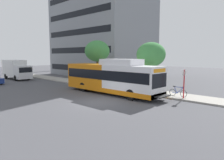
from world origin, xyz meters
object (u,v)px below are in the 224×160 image
object	(u,v)px
street_tree_near_stop	(151,55)
street_tree_mid_block	(97,51)
transit_bus	(111,78)
bicycle_parked	(178,92)
bus_stop_sign_pole	(184,82)
box_truck_background	(16,69)

from	to	relation	value
street_tree_near_stop	street_tree_mid_block	distance (m)	8.61
transit_bus	bicycle_parked	xyz separation A→B (m)	(2.78, -6.09, -1.14)
transit_bus	street_tree_mid_block	bearing A→B (deg)	58.13
bus_stop_sign_pole	box_truck_background	bearing A→B (deg)	97.58
transit_bus	box_truck_background	distance (m)	21.07
bicycle_parked	box_truck_background	xyz separation A→B (m)	(-4.06, 27.12, 1.18)
transit_bus	bus_stop_sign_pole	distance (m)	7.21
bus_stop_sign_pole	street_tree_near_stop	world-z (taller)	street_tree_near_stop
transit_bus	box_truck_background	bearing A→B (deg)	93.49
bus_stop_sign_pole	box_truck_background	world-z (taller)	box_truck_background
bicycle_parked	street_tree_near_stop	world-z (taller)	street_tree_near_stop
street_tree_mid_block	transit_bus	bearing A→B (deg)	-121.87
bus_stop_sign_pole	street_tree_near_stop	distance (m)	5.82
transit_bus	bus_stop_sign_pole	xyz separation A→B (m)	(2.42, -6.80, -0.05)
bus_stop_sign_pole	box_truck_background	size ratio (longest dim) A/B	0.37
bus_stop_sign_pole	street_tree_near_stop	bearing A→B (deg)	67.49
street_tree_near_stop	box_truck_background	xyz separation A→B (m)	(-5.72, 22.95, -2.35)
bicycle_parked	box_truck_background	distance (m)	27.45
bicycle_parked	street_tree_mid_block	xyz separation A→B (m)	(1.37, 12.76, 4.04)
transit_bus	street_tree_near_stop	world-z (taller)	street_tree_near_stop
street_tree_near_stop	transit_bus	bearing A→B (deg)	156.63
box_truck_background	street_tree_near_stop	bearing A→B (deg)	-76.00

